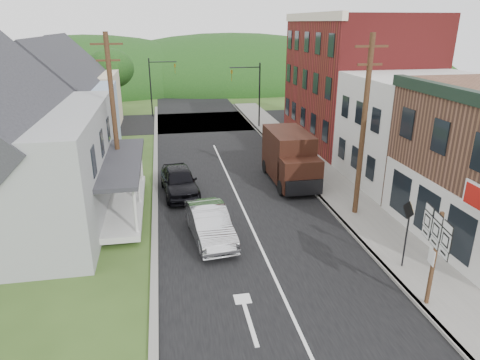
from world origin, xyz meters
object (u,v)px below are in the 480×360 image
route_sign_cluster (435,246)px  silver_sedan (210,224)px  delivery_van (290,158)px  dark_sedan (179,181)px  warning_sign (407,225)px

route_sign_cluster → silver_sedan: bearing=147.9°
silver_sedan → delivery_van: delivery_van is taller
dark_sedan → warning_sign: size_ratio=1.64×
silver_sedan → dark_sedan: size_ratio=0.98×
dark_sedan → silver_sedan: bearing=-84.5°
silver_sedan → warning_sign: bearing=-34.5°
delivery_van → warning_sign: (1.61, -10.50, 0.39)m
silver_sedan → dark_sedan: (-1.11, 5.83, 0.04)m
silver_sedan → route_sign_cluster: 9.49m
delivery_van → warning_sign: size_ratio=1.96×
silver_sedan → delivery_van: 8.74m
dark_sedan → delivery_van: 6.91m
delivery_van → route_sign_cluster: route_sign_cluster is taller
dark_sedan → delivery_van: (6.83, 0.72, 0.79)m
dark_sedan → route_sign_cluster: route_sign_cluster is taller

